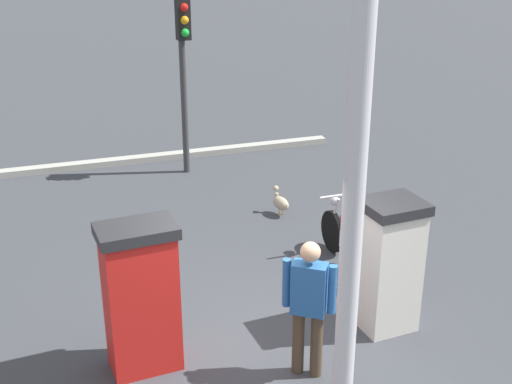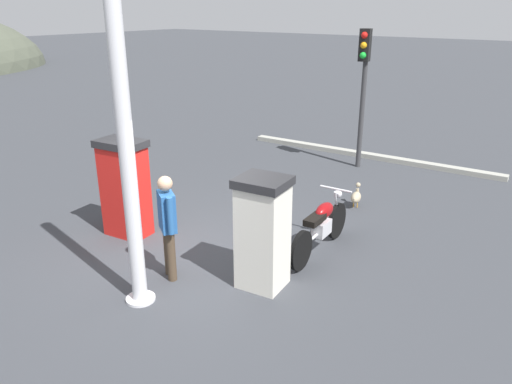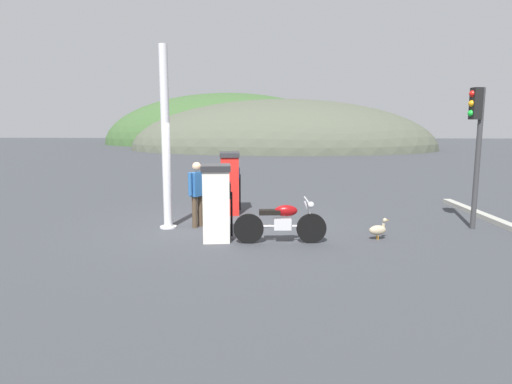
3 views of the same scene
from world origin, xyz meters
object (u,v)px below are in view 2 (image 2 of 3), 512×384
Objects in this scene: roadside_traffic_light at (364,74)px; motorcycle_near_pump at (321,226)px; wandering_duck at (356,197)px; attendant_person at (168,221)px; fuel_pump_near at (263,232)px; canopy_support_pole at (127,155)px; fuel_pump_far at (125,188)px.

motorcycle_near_pump is at bearing -161.92° from roadside_traffic_light.
wandering_duck is at bearing -155.29° from roadside_traffic_light.
attendant_person is at bearing 165.79° from wandering_duck.
fuel_pump_near is 2.12m from canopy_support_pole.
roadside_traffic_light reaches higher than motorcycle_near_pump.
wandering_duck is at bearing -37.83° from fuel_pump_far.
roadside_traffic_light is at bearing 24.71° from wandering_duck.
fuel_pump_near is 0.96× the size of fuel_pump_far.
motorcycle_near_pump is 2.13m from wandering_duck.
fuel_pump_far is at bearing 53.44° from canopy_support_pole.
roadside_traffic_light is (5.89, 1.30, 1.45)m from fuel_pump_near.
canopy_support_pole is (-0.70, -0.11, 1.16)m from attendant_person.
wandering_duck is (3.48, 0.19, -0.60)m from fuel_pump_near.
fuel_pump_near is 3.53m from wandering_duck.
canopy_support_pole reaches higher than wandering_duck.
motorcycle_near_pump is 2.48m from attendant_person.
fuel_pump_near is at bearing -40.19° from canopy_support_pole.
attendant_person is 0.48× the size of roadside_traffic_light.
motorcycle_near_pump is 0.59× the size of roadside_traffic_light.
canopy_support_pole is at bearing 154.62° from motorcycle_near_pump.
fuel_pump_far is 1.08× the size of attendant_person.
attendant_person is (-0.62, 1.23, 0.07)m from fuel_pump_near.
fuel_pump_near is 3.46× the size of wandering_duck.
fuel_pump_far is 0.40× the size of canopy_support_pole.
roadside_traffic_light reaches higher than fuel_pump_near.
canopy_support_pole is (-2.70, 1.28, 1.60)m from motorcycle_near_pump.
roadside_traffic_light is at bearing 12.45° from fuel_pump_near.
wandering_duck is (3.48, -2.70, -0.64)m from fuel_pump_far.
motorcycle_near_pump is 0.46× the size of canopy_support_pole.
fuel_pump_far is 4.45m from wandering_duck.
attendant_person reaches higher than wandering_duck.
canopy_support_pole is at bearing 169.10° from wandering_duck.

